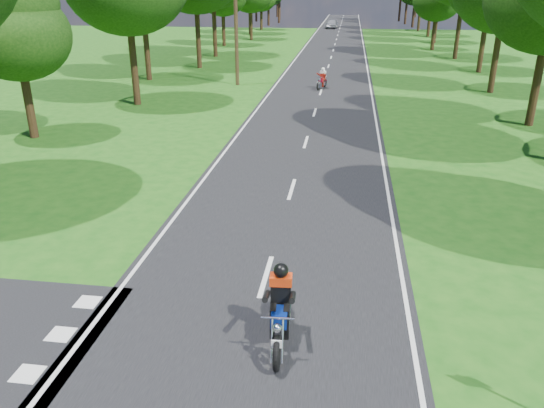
# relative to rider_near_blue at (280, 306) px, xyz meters

# --- Properties ---
(ground) EXTENTS (160.00, 160.00, 0.00)m
(ground) POSITION_rel_rider_near_blue_xyz_m (-0.66, 0.48, -0.84)
(ground) COLOR #174E12
(ground) RESTS_ON ground
(main_road) EXTENTS (7.00, 140.00, 0.02)m
(main_road) POSITION_rel_rider_near_blue_xyz_m (-0.66, 50.48, -0.83)
(main_road) COLOR black
(main_road) RESTS_ON ground
(road_markings) EXTENTS (7.40, 140.00, 0.01)m
(road_markings) POSITION_rel_rider_near_blue_xyz_m (-0.80, 48.60, -0.82)
(road_markings) COLOR silver
(road_markings) RESTS_ON main_road
(telegraph_pole) EXTENTS (1.20, 0.26, 8.00)m
(telegraph_pole) POSITION_rel_rider_near_blue_xyz_m (-6.66, 28.48, 3.23)
(telegraph_pole) COLOR #382616
(telegraph_pole) RESTS_ON ground
(rider_near_blue) EXTENTS (0.77, 2.01, 1.64)m
(rider_near_blue) POSITION_rel_rider_near_blue_xyz_m (0.00, 0.00, 0.00)
(rider_near_blue) COLOR navy
(rider_near_blue) RESTS_ON main_road
(rider_far_red) EXTENTS (0.98, 1.77, 1.40)m
(rider_far_red) POSITION_rel_rider_near_blue_xyz_m (-0.67, 27.74, -0.12)
(rider_far_red) COLOR maroon
(rider_far_red) RESTS_ON main_road
(distant_car) EXTENTS (2.07, 4.29, 1.41)m
(distant_car) POSITION_rel_rider_near_blue_xyz_m (-1.90, 80.44, -0.12)
(distant_car) COLOR #ACAEB3
(distant_car) RESTS_ON main_road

